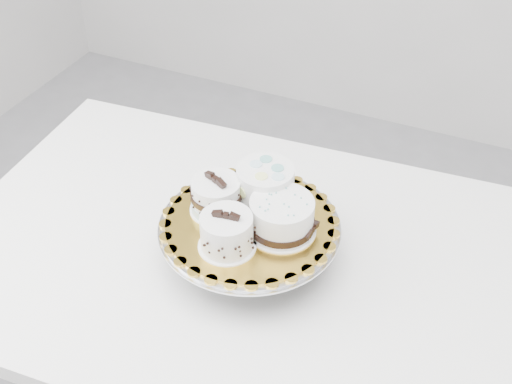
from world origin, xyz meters
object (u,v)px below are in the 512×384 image
at_px(cake_swirl, 227,233).
at_px(cake_dots, 265,185).
at_px(cake_board, 250,223).
at_px(cake_ribbon, 282,217).
at_px(table, 240,277).
at_px(cake_banded, 216,197).
at_px(cake_stand, 250,235).

bearing_deg(cake_swirl, cake_dots, 76.62).
xyz_separation_m(cake_board, cake_ribbon, (0.06, 0.00, 0.03)).
bearing_deg(cake_swirl, cake_ribbon, 39.18).
height_order(table, cake_swirl, cake_swirl).
bearing_deg(cake_board, cake_banded, 175.43).
height_order(table, cake_dots, cake_dots).
xyz_separation_m(cake_stand, cake_swirl, (-0.01, -0.08, 0.07)).
distance_m(cake_dots, cake_ribbon, 0.09).
distance_m(cake_stand, cake_ribbon, 0.09).
height_order(cake_stand, cake_swirl, cake_swirl).
relative_size(cake_board, cake_swirl, 2.98).
distance_m(cake_swirl, cake_banded, 0.10).
distance_m(table, cake_ribbon, 0.23).
xyz_separation_m(cake_stand, cake_board, (0.00, 0.00, 0.03)).
bearing_deg(cake_swirl, table, 94.40).
distance_m(cake_swirl, cake_ribbon, 0.11).
bearing_deg(table, cake_stand, -27.83).
distance_m(cake_banded, cake_dots, 0.10).
bearing_deg(cake_banded, table, 33.99).
relative_size(cake_board, cake_ribbon, 2.32).
distance_m(table, cake_swirl, 0.23).
bearing_deg(cake_banded, cake_stand, 19.73).
relative_size(cake_stand, cake_ribbon, 2.53).
height_order(cake_board, cake_swirl, cake_swirl).
distance_m(cake_stand, cake_board, 0.03).
bearing_deg(cake_banded, cake_board, 19.73).
xyz_separation_m(table, cake_dots, (0.03, 0.05, 0.22)).
xyz_separation_m(cake_board, cake_dots, (0.00, 0.07, 0.04)).
xyz_separation_m(cake_swirl, cake_ribbon, (0.07, 0.08, -0.00)).
bearing_deg(cake_dots, cake_swirl, -89.27).
bearing_deg(cake_stand, cake_dots, 87.04).
height_order(table, cake_ribbon, cake_ribbon).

